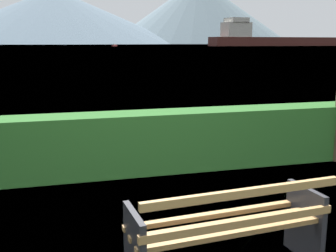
# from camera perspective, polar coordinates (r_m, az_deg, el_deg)

# --- Properties ---
(water_surface) EXTENTS (620.00, 620.00, 0.00)m
(water_surface) POSITION_cam_1_polar(r_m,az_deg,el_deg) (309.66, -15.15, 10.80)
(water_surface) COLOR slate
(water_surface) RESTS_ON ground_plane
(park_bench) EXTENTS (1.72, 0.70, 0.87)m
(park_bench) POSITION_cam_1_polar(r_m,az_deg,el_deg) (3.55, 8.43, -13.99)
(park_bench) COLOR tan
(park_bench) RESTS_ON ground_plane
(hedge_row) EXTENTS (10.56, 0.60, 0.91)m
(hedge_row) POSITION_cam_1_polar(r_m,az_deg,el_deg) (6.28, -2.64, -2.22)
(hedge_row) COLOR #2D6B28
(hedge_row) RESTS_ON ground_plane
(cargo_ship_large) EXTENTS (78.45, 18.27, 14.79)m
(cargo_ship_large) POSITION_cam_1_polar(r_m,az_deg,el_deg) (238.18, 13.43, 11.77)
(cargo_ship_large) COLOR #471E19
(cargo_ship_large) RESTS_ON water_surface
(fishing_boat_near) EXTENTS (2.10, 4.76, 1.15)m
(fishing_boat_near) POSITION_cam_1_polar(r_m,az_deg,el_deg) (207.75, -7.43, 11.04)
(fishing_boat_near) COLOR #B2332D
(fishing_boat_near) RESTS_ON water_surface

